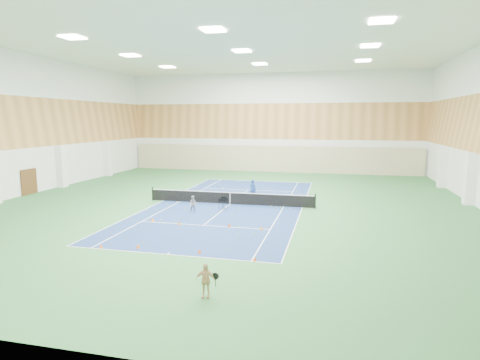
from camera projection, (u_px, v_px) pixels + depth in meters
The scene contains 21 objects.
ground at pixel (230, 204), 30.61m from camera, with size 40.00×40.00×0.00m, color #2D6936.
room_shell at pixel (230, 125), 29.71m from camera, with size 36.00×40.00×12.00m, color white, non-canonical shape.
wood_cladding at pixel (230, 98), 29.41m from camera, with size 36.00×40.00×8.00m, color #C7864A, non-canonical shape.
ceiling_light_grid at pixel (229, 42), 28.83m from camera, with size 21.40×25.40×0.06m, color white, non-canonical shape.
court_surface at pixel (230, 204), 30.61m from camera, with size 10.97×23.77×0.01m, color navy.
tennis_balls_scatter at pixel (230, 204), 30.60m from camera, with size 10.57×22.77×0.07m, color yellow, non-canonical shape.
tennis_net at pixel (230, 197), 30.52m from camera, with size 12.80×0.10×1.10m, color black, non-canonical shape.
back_curtain at pixel (271, 159), 49.37m from camera, with size 35.40×0.16×3.20m, color #C6B793.
door_left_b at pixel (29, 182), 34.52m from camera, with size 0.08×1.80×2.20m, color #593319.
coach at pixel (253, 189), 32.77m from camera, with size 0.57×0.37×1.56m, color navy.
child_court at pixel (193, 204), 27.97m from camera, with size 0.56×0.44×1.15m, color gray.
child_apron at pixel (205, 280), 14.48m from camera, with size 0.75×0.31×1.28m, color tan.
ball_cart at pixel (223, 203), 28.78m from camera, with size 0.52×0.52×0.90m, color black, non-canonical shape.
cone_svc_a at pixel (153, 220), 25.36m from camera, with size 0.23×0.23×0.25m, color orange.
cone_svc_b at pixel (179, 223), 24.56m from camera, with size 0.21×0.21×0.23m, color #FA630D.
cone_svc_c at pixel (229, 225), 24.12m from camera, with size 0.22×0.22×0.24m, color #E0460B.
cone_svc_d at pixel (261, 228), 23.45m from camera, with size 0.20×0.20×0.22m, color orange.
cone_base_a at pixel (101, 246), 20.10m from camera, with size 0.19×0.19×0.21m, color #FF530D.
cone_base_b at pixel (138, 246), 20.10m from camera, with size 0.20×0.20×0.22m, color #FF660D.
cone_base_c at pixel (199, 251), 19.35m from camera, with size 0.20×0.20×0.21m, color #FF530D.
cone_base_d at pixel (255, 259), 18.30m from camera, with size 0.19×0.19×0.21m, color #FF550D.
Camera 1 is at (7.63, -29.01, 6.40)m, focal length 30.00 mm.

